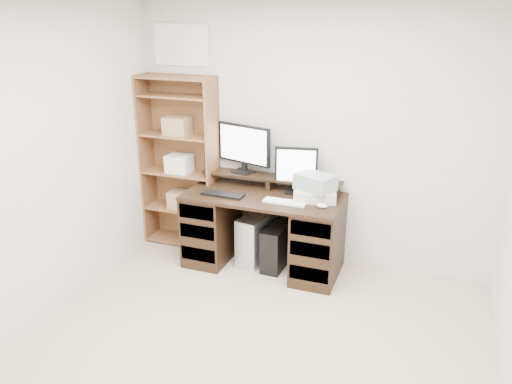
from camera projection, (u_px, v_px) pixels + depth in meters
The scene contains 14 objects.
room at pixel (228, 213), 3.01m from camera, with size 3.54×4.04×2.54m.
desk at pixel (264, 229), 4.86m from camera, with size 1.50×0.70×0.75m.
riser_shelf at pixel (271, 179), 4.89m from camera, with size 1.40×0.22×0.12m.
monitor_wide at pixel (244, 146), 4.92m from camera, with size 0.59×0.23×0.48m.
monitor_small at pixel (296, 168), 4.73m from camera, with size 0.40×0.18×0.44m.
speaker at pixel (210, 159), 5.08m from camera, with size 0.08×0.08×0.21m, color black.
keyboard_black at pixel (223, 194), 4.72m from camera, with size 0.41×0.14×0.02m, color black.
keyboard_white at pixel (285, 202), 4.53m from camera, with size 0.39×0.12×0.02m, color white.
mouse at pixel (322, 206), 4.42m from camera, with size 0.10×0.07×0.04m, color white.
printer at pixel (315, 195), 4.61m from camera, with size 0.38×0.29×0.10m, color beige.
basket at pixel (315, 182), 4.57m from camera, with size 0.34×0.24×0.15m, color #8F9498.
tower_silver at pixel (257, 238), 5.01m from camera, with size 0.22×0.50×0.50m, color silver.
tower_black at pixel (276, 246), 4.90m from camera, with size 0.21×0.44×0.43m.
bookshelf at pixel (180, 161), 5.20m from camera, with size 0.80×0.30×1.80m.
Camera 1 is at (1.13, -2.55, 2.40)m, focal length 35.00 mm.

